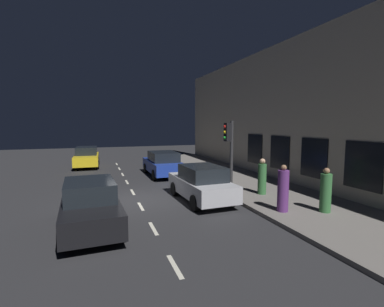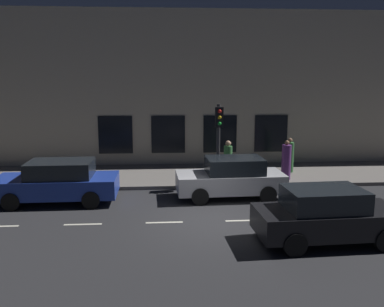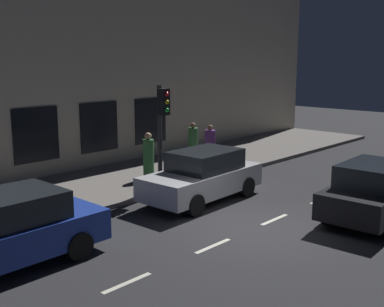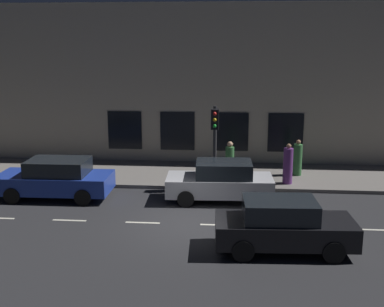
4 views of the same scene
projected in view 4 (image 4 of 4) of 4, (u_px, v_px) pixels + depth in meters
ground_plane at (189, 224)px, 16.73m from camera, size 60.00×60.00×0.00m
sidewalk at (201, 174)px, 22.79m from camera, size 4.50×32.00×0.15m
building_facade at (205, 86)px, 24.40m from camera, size 0.65×32.00×8.02m
lane_centre_line at (218, 225)px, 16.64m from camera, size 0.12×27.20×0.01m
traffic_light at (215, 133)px, 20.19m from camera, size 0.50×0.32×3.39m
parked_car_0 at (221, 181)px, 19.07m from camera, size 1.98×4.20×1.58m
parked_car_1 at (283, 225)px, 14.44m from camera, size 1.98×4.18×1.58m
parked_car_3 at (56, 179)px, 19.45m from camera, size 2.00×4.51×1.58m
pedestrian_0 at (298, 159)px, 22.26m from camera, size 0.56×0.56×1.65m
pedestrian_1 at (230, 161)px, 21.83m from camera, size 0.39×0.39×1.66m
pedestrian_2 at (288, 165)px, 20.90m from camera, size 0.47×0.47×1.75m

